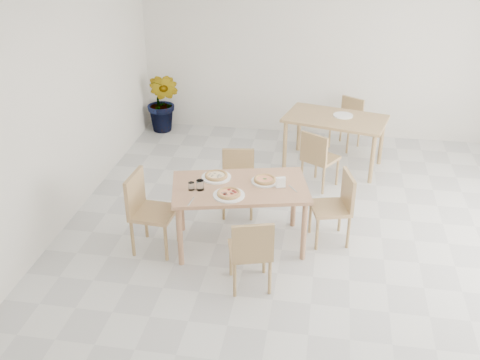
% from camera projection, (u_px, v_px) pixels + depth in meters
% --- Properties ---
extents(main_table, '(1.62, 1.15, 0.75)m').
position_uv_depth(main_table, '(240.00, 193.00, 6.12)').
color(main_table, '#AE7C59').
rests_on(main_table, ground).
extents(chair_south, '(0.51, 0.51, 0.82)m').
position_uv_depth(chair_south, '(251.00, 250.00, 5.48)').
color(chair_south, tan).
rests_on(chair_south, ground).
extents(chair_north, '(0.44, 0.44, 0.79)m').
position_uv_depth(chair_north, '(238.00, 177.00, 6.90)').
color(chair_north, tan).
rests_on(chair_north, ground).
extents(chair_west, '(0.48, 0.48, 0.91)m').
position_uv_depth(chair_west, '(146.00, 207.00, 6.12)').
color(chair_west, tan).
rests_on(chair_west, ground).
extents(chair_east, '(0.51, 0.51, 0.84)m').
position_uv_depth(chair_east, '(338.00, 203.00, 6.28)').
color(chair_east, tan).
rests_on(chair_east, ground).
extents(plate_margherita, '(0.30, 0.30, 0.02)m').
position_uv_depth(plate_margherita, '(265.00, 181.00, 6.16)').
color(plate_margherita, white).
rests_on(plate_margherita, main_table).
extents(plate_mushroom, '(0.33, 0.33, 0.02)m').
position_uv_depth(plate_mushroom, '(216.00, 177.00, 6.24)').
color(plate_mushroom, white).
rests_on(plate_mushroom, main_table).
extents(plate_pepperoni, '(0.33, 0.33, 0.02)m').
position_uv_depth(plate_pepperoni, '(229.00, 195.00, 5.88)').
color(plate_pepperoni, white).
rests_on(plate_pepperoni, main_table).
extents(pizza_margherita, '(0.32, 0.32, 0.03)m').
position_uv_depth(pizza_margherita, '(265.00, 179.00, 6.15)').
color(pizza_margherita, '#E9BB6E').
rests_on(pizza_margherita, plate_margherita).
extents(pizza_mushroom, '(0.28, 0.28, 0.03)m').
position_uv_depth(pizza_mushroom, '(216.00, 175.00, 6.23)').
color(pizza_mushroom, '#E9BB6E').
rests_on(pizza_mushroom, plate_mushroom).
extents(pizza_pepperoni, '(0.32, 0.32, 0.03)m').
position_uv_depth(pizza_pepperoni, '(229.00, 193.00, 5.87)').
color(pizza_pepperoni, '#E9BB6E').
rests_on(pizza_pepperoni, plate_pepperoni).
extents(tumbler_a, '(0.08, 0.08, 0.11)m').
position_uv_depth(tumbler_a, '(200.00, 185.00, 5.98)').
color(tumbler_a, white).
rests_on(tumbler_a, main_table).
extents(tumbler_b, '(0.07, 0.07, 0.09)m').
position_uv_depth(tumbler_b, '(191.00, 186.00, 5.98)').
color(tumbler_b, white).
rests_on(tumbler_b, main_table).
extents(napkin_holder, '(0.12, 0.09, 0.13)m').
position_uv_depth(napkin_holder, '(281.00, 183.00, 6.01)').
color(napkin_holder, silver).
rests_on(napkin_holder, main_table).
extents(fork_a, '(0.03, 0.19, 0.01)m').
position_uv_depth(fork_a, '(191.00, 202.00, 5.77)').
color(fork_a, silver).
rests_on(fork_a, main_table).
extents(fork_b, '(0.11, 0.16, 0.01)m').
position_uv_depth(fork_b, '(293.00, 189.00, 6.01)').
color(fork_b, silver).
rests_on(fork_b, main_table).
extents(second_table, '(1.54, 1.10, 0.75)m').
position_uv_depth(second_table, '(335.00, 123.00, 7.94)').
color(second_table, tan).
rests_on(second_table, ground).
extents(chair_back_s, '(0.55, 0.55, 0.81)m').
position_uv_depth(chair_back_s, '(318.00, 156.00, 7.42)').
color(chair_back_s, tan).
rests_on(chair_back_s, ground).
extents(chair_back_n, '(0.52, 0.52, 0.77)m').
position_uv_depth(chair_back_n, '(348.00, 119.00, 8.67)').
color(chair_back_n, tan).
rests_on(chair_back_n, ground).
extents(plate_empty, '(0.28, 0.28, 0.02)m').
position_uv_depth(plate_empty, '(343.00, 115.00, 7.94)').
color(plate_empty, white).
rests_on(plate_empty, second_table).
extents(potted_plant, '(0.69, 0.63, 1.02)m').
position_uv_depth(potted_plant, '(163.00, 102.00, 9.16)').
color(potted_plant, '#2B5E1C').
rests_on(potted_plant, ground).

